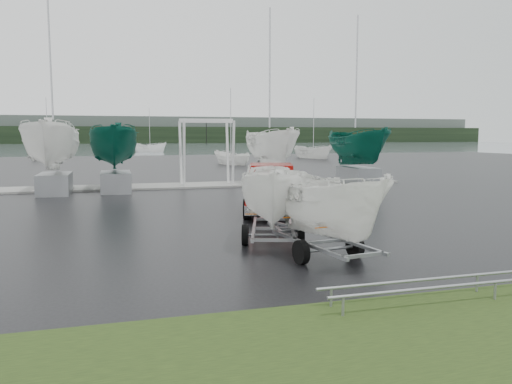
# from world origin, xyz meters

# --- Properties ---
(ground_plane) EXTENTS (120.00, 120.00, 0.00)m
(ground_plane) POSITION_xyz_m (0.00, 0.00, 0.00)
(ground_plane) COLOR black
(ground_plane) RESTS_ON ground
(lake) EXTENTS (300.00, 300.00, 0.00)m
(lake) POSITION_xyz_m (0.00, 100.00, -0.01)
(lake) COLOR slate
(lake) RESTS_ON ground
(grass_verge) EXTENTS (40.00, 40.00, 0.00)m
(grass_verge) POSITION_xyz_m (0.00, -11.00, 0.00)
(grass_verge) COLOR black
(grass_verge) RESTS_ON ground
(dock) EXTENTS (30.00, 3.00, 0.12)m
(dock) POSITION_xyz_m (0.00, 13.00, 0.05)
(dock) COLOR gray
(dock) RESTS_ON ground
(treeline) EXTENTS (300.00, 8.00, 6.00)m
(treeline) POSITION_xyz_m (0.00, 170.00, 3.00)
(treeline) COLOR black
(treeline) RESTS_ON ground
(far_hill) EXTENTS (300.00, 6.00, 10.00)m
(far_hill) POSITION_xyz_m (0.00, 178.00, 5.00)
(far_hill) COLOR #4C5651
(far_hill) RESTS_ON ground
(pickup_truck) EXTENTS (3.53, 6.04, 1.90)m
(pickup_truck) POSITION_xyz_m (3.27, 2.19, 0.99)
(pickup_truck) COLOR maroon
(pickup_truck) RESTS_ON ground
(trailer_hitched) EXTENTS (2.25, 3.79, 5.25)m
(trailer_hitched) POSITION_xyz_m (1.40, -3.88, 2.84)
(trailer_hitched) COLOR gray
(trailer_hitched) RESTS_ON ground
(trailer_parked) EXTENTS (2.05, 3.74, 5.25)m
(trailer_parked) POSITION_xyz_m (2.11, -5.94, 2.84)
(trailer_parked) COLOR gray
(trailer_parked) RESTS_ON ground
(boat_hoist) EXTENTS (3.30, 2.18, 4.12)m
(boat_hoist) POSITION_xyz_m (2.52, 13.00, 2.67)
(boat_hoist) COLOR silver
(boat_hoist) RESTS_ON ground
(keelboat_0) EXTENTS (2.77, 3.20, 10.95)m
(keelboat_0) POSITION_xyz_m (-6.07, 11.00, 4.42)
(keelboat_0) COLOR gray
(keelboat_0) RESTS_ON ground
(keelboat_1) EXTENTS (2.58, 3.20, 7.96)m
(keelboat_1) POSITION_xyz_m (-2.93, 11.20, 4.10)
(keelboat_1) COLOR gray
(keelboat_1) RESTS_ON ground
(keelboat_2) EXTENTS (2.41, 3.20, 10.58)m
(keelboat_2) POSITION_xyz_m (6.11, 11.00, 3.83)
(keelboat_2) COLOR gray
(keelboat_2) RESTS_ON ground
(keelboat_3) EXTENTS (2.43, 3.20, 10.60)m
(keelboat_3) POSITION_xyz_m (11.97, 11.30, 3.86)
(keelboat_3) COLOR gray
(keelboat_3) RESTS_ON ground
(mast_rack_2) EXTENTS (7.00, 0.56, 0.06)m
(mast_rack_2) POSITION_xyz_m (4.00, -9.50, 0.35)
(mast_rack_2) COLOR gray
(mast_rack_2) RESTS_ON ground
(moored_boat_1) EXTENTS (3.55, 3.59, 11.55)m
(moored_boat_1) POSITION_xyz_m (-11.35, 53.75, 0.00)
(moored_boat_1) COLOR white
(moored_boat_1) RESTS_ON ground
(moored_boat_2) EXTENTS (2.83, 2.87, 10.97)m
(moored_boat_2) POSITION_xyz_m (8.94, 34.18, 0.01)
(moored_boat_2) COLOR white
(moored_boat_2) RESTS_ON ground
(moored_boat_3) EXTENTS (3.41, 3.47, 11.72)m
(moored_boat_3) POSITION_xyz_m (22.79, 45.02, 0.00)
(moored_boat_3) COLOR white
(moored_boat_3) RESTS_ON ground
(moored_boat_5) EXTENTS (3.92, 3.92, 11.64)m
(moored_boat_5) POSITION_xyz_m (3.36, 75.48, 0.00)
(moored_boat_5) COLOR white
(moored_boat_5) RESTS_ON ground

